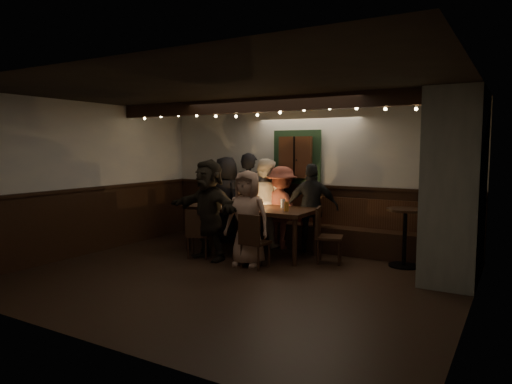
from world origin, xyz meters
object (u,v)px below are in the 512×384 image
Objects in this scene: chair_end at (324,232)px; person_e at (312,208)px; person_b at (249,198)px; person_c at (265,202)px; high_top at (405,230)px; person_f at (209,209)px; person_g at (247,218)px; chair_near_left at (198,231)px; person_d at (282,207)px; dining_table at (250,211)px; person_a at (226,199)px; chair_near_right at (252,238)px.

chair_end is 0.81m from person_e.
person_e is at bearing 178.22° from person_b.
person_e is (0.97, -0.03, -0.04)m from person_c.
high_top is 3.10m from person_f.
person_g is at bearing 11.53° from person_f.
chair_near_left is at bearing 175.00° from person_g.
chair_near_left is 2.06m from chair_end.
high_top is 0.61× the size of person_g.
person_g is (0.75, -0.02, -0.08)m from person_f.
person_e reaches higher than chair_near_left.
person_e is (0.60, -0.00, 0.03)m from person_d.
chair_near_left is 1.65m from person_d.
person_b is at bearing 159.91° from chair_end.
chair_end is (1.36, 0.04, -0.24)m from dining_table.
high_top is at bearing 177.21° from person_c.
person_a is 1.11× the size of person_d.
chair_end is at bearing 30.93° from person_g.
chair_end is 1.23m from high_top.
person_e is at bearing -179.44° from person_c.
chair_end is at bearing 166.18° from person_d.
person_e is at bearing 172.77° from high_top.
person_f is (0.18, 0.06, 0.36)m from chair_near_left.
person_a is 0.96× the size of person_b.
high_top is 2.42m from person_g.
chair_end is 1.90m from person_f.
person_b reaches higher than chair_end.
chair_near_right is 2.34m from high_top.
person_b is at bearing 122.27° from dining_table.
chair_end is 0.55× the size of person_c.
chair_end is at bearing 36.57° from person_f.
chair_end is 0.57× the size of person_e.
person_f is at bearing 170.87° from person_g.
person_f is (-0.93, 0.16, 0.35)m from chair_near_right.
person_c is 1.10× the size of person_g.
person_e is at bearing 62.63° from person_g.
person_b reaches higher than person_e.
chair_near_right is 1.20m from chair_end.
person_f is at bearing -158.50° from high_top.
person_d is at bearing 65.79° from dining_table.
chair_near_right is at bearing 115.44° from person_c.
person_b is at bearing -24.49° from person_e.
high_top is at bearing -159.20° from person_a.
person_g is at bearing 158.48° from person_a.
person_c reaches higher than high_top.
chair_near_right is (0.57, -0.86, -0.27)m from dining_table.
person_b is (-1.01, 1.56, 0.39)m from chair_near_right.
person_a reaches higher than person_d.
person_e is 1.05× the size of person_g.
person_e reaches higher than dining_table.
person_e is at bearing 60.25° from person_f.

